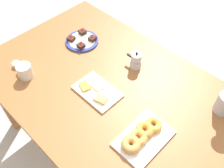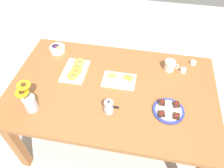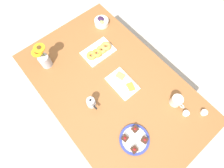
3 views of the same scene
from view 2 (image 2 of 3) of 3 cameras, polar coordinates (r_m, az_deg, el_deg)
The scene contains 11 objects.
ground_plane at distance 2.30m, azimuth 0.00°, elevation -13.32°, with size 6.00×6.00×0.00m, color #B7B2A8.
dining_table at distance 1.76m, azimuth 0.00°, elevation -2.77°, with size 1.60×1.00×0.74m.
coffee_mug at distance 1.87m, azimuth 14.89°, elevation 4.71°, with size 0.12×0.09×0.09m.
grape_bowl at distance 2.06m, azimuth -14.13°, elevation 8.95°, with size 0.14×0.14×0.07m.
cheese_platter at distance 1.73m, azimuth 1.85°, elevation 1.05°, with size 0.26×0.17×0.03m.
croissant_platter at distance 1.83m, azimuth -9.38°, elevation 3.79°, with size 0.19×0.28×0.05m.
jam_cup_honey at distance 2.00m, azimuth 20.43°, elevation 5.25°, with size 0.05×0.05×0.03m.
jam_cup_berry at distance 1.90m, azimuth 18.12°, elevation 3.44°, with size 0.05×0.05×0.03m.
dessert_plate at distance 1.59m, azimuth 14.54°, elevation -6.72°, with size 0.22×0.22×0.05m.
flower_vase at distance 1.61m, azimuth -20.78°, elevation -4.28°, with size 0.11×0.12×0.23m.
moka_pot at distance 1.51m, azimuth -0.86°, elevation -6.05°, with size 0.11×0.07×0.12m.
Camera 2 is at (0.21, -1.11, 2.00)m, focal length 35.00 mm.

